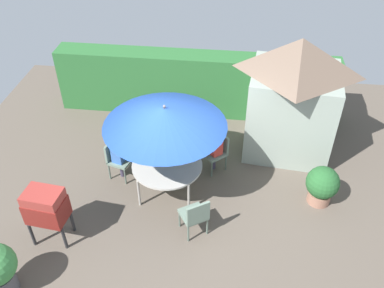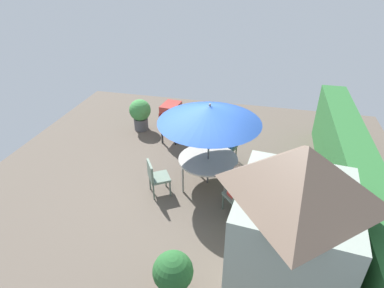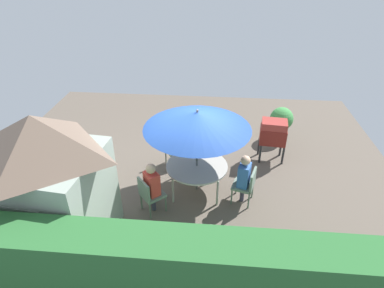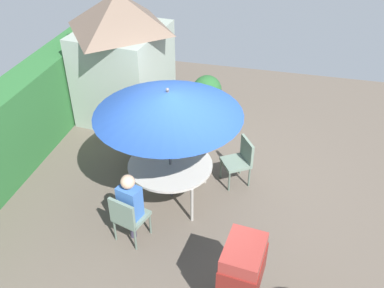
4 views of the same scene
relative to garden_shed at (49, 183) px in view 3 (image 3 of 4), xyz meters
name	(u,v)px [view 3 (image 3 of 4)]	position (x,y,z in m)	size (l,w,h in m)	color
ground_plane	(188,180)	(-2.34, -2.17, -1.44)	(11.00, 11.00, 0.00)	brown
hedge_backdrop	(165,277)	(-2.34, 1.33, -0.61)	(7.27, 0.69, 1.66)	#28602D
garden_shed	(49,183)	(0.00, 0.00, 0.00)	(2.19, 2.01, 2.83)	gray
patio_table	(197,167)	(-2.59, -1.82, -0.76)	(1.46, 1.46, 0.73)	#B2ADA3
patio_umbrella	(197,120)	(-2.59, -1.82, 0.48)	(2.40, 2.40, 2.19)	#4C4C51
bbq_grill	(273,133)	(-4.55, -3.35, -0.60)	(0.75, 0.57, 1.20)	maroon
chair_near_shed	(149,193)	(-1.61, -0.95, -0.92)	(0.65, 0.65, 0.90)	slate
chair_far_side	(247,184)	(-3.77, -1.47, -0.92)	(0.58, 0.57, 0.90)	slate
chair_toward_hedge	(174,146)	(-1.88, -2.94, -0.92)	(0.64, 0.64, 0.90)	slate
potted_plant_by_shed	(68,168)	(0.60, -1.79, -0.97)	(0.68, 0.68, 0.87)	#936651
potted_plant_by_grill	(281,121)	(-4.97, -4.53, -0.85)	(0.70, 0.70, 1.05)	#4C4C51
person_in_red	(152,182)	(-1.67, -1.01, -0.66)	(0.40, 0.41, 1.26)	#CC3D33
person_in_blue	(244,174)	(-3.68, -1.50, -0.66)	(0.33, 0.39, 1.26)	#3866B2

